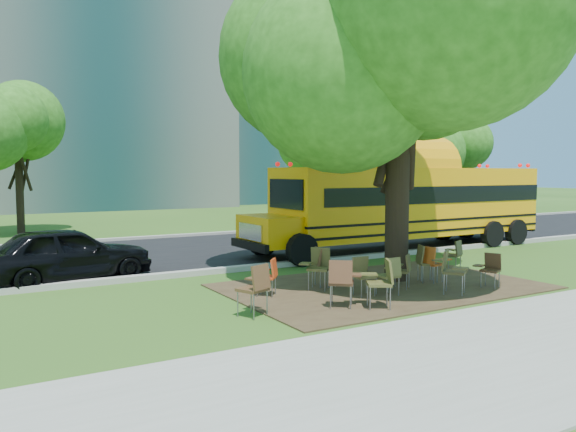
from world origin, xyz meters
TOP-DOWN VIEW (x-y plane):
  - ground at (0.00, 0.00)m, footprint 160.00×160.00m
  - sidewalk at (0.00, -5.00)m, footprint 60.00×4.00m
  - dirt_patch at (1.00, -0.50)m, footprint 7.00×4.50m
  - asphalt_road at (0.00, 7.00)m, footprint 80.00×8.00m
  - kerb_near at (0.00, 3.00)m, footprint 80.00×0.25m
  - kerb_far at (0.00, 11.10)m, footprint 80.00×0.25m
  - building_right at (24.00, 38.00)m, footprint 30.00×16.00m
  - bg_tree_2 at (-5.00, 16.00)m, footprint 4.80×4.80m
  - bg_tree_3 at (8.00, 14.00)m, footprint 5.60×5.60m
  - bg_tree_4 at (16.00, 13.00)m, footprint 5.00×5.00m
  - main_tree at (1.75, -0.11)m, footprint 7.20×7.20m
  - school_bus at (5.99, 4.00)m, footprint 11.26×2.67m
  - chair_0 at (-2.68, -1.39)m, footprint 0.66×0.75m
  - chair_1 at (-1.00, -1.72)m, footprint 0.82×0.65m
  - chair_2 at (-0.36, -2.10)m, footprint 0.64×0.81m
  - chair_3 at (-0.01, -1.04)m, footprint 0.58×0.49m
  - chair_4 at (0.48, -1.36)m, footprint 0.54×0.49m
  - chair_5 at (1.71, -1.90)m, footprint 0.64×0.80m
  - chair_6 at (3.00, -1.82)m, footprint 0.61×0.54m
  - chair_7 at (2.25, -0.77)m, footprint 0.60×0.59m
  - chair_8 at (-1.71, -0.09)m, footprint 0.55×0.70m
  - chair_9 at (-0.44, -0.03)m, footprint 0.80×0.63m
  - chair_10 at (-0.19, 0.13)m, footprint 0.54×0.69m
  - chair_11 at (1.21, -0.96)m, footprint 0.54×0.67m
  - chair_12 at (2.16, -0.68)m, footprint 0.58×0.73m
  - chair_13 at (3.95, 0.11)m, footprint 0.56×0.64m
  - black_car at (-5.06, 3.80)m, footprint 4.10×2.10m

SIDE VIEW (x-z plane):
  - ground at x=0.00m, z-range 0.00..0.00m
  - dirt_patch at x=1.00m, z-range 0.00..0.03m
  - sidewalk at x=0.00m, z-range 0.00..0.04m
  - asphalt_road at x=0.00m, z-range 0.00..0.04m
  - kerb_near at x=0.00m, z-range 0.00..0.14m
  - kerb_far at x=0.00m, z-range 0.00..0.14m
  - chair_6 at x=3.00m, z-range 0.09..0.88m
  - chair_11 at x=1.21m, z-range 0.09..0.89m
  - chair_8 at x=-1.71m, z-range 0.10..0.90m
  - chair_13 at x=3.95m, z-range 0.10..0.92m
  - chair_3 at x=-0.01m, z-range 0.10..0.93m
  - chair_4 at x=0.48m, z-range 0.10..0.94m
  - chair_7 at x=2.25m, z-range 0.10..0.98m
  - chair_12 at x=2.16m, z-range 0.11..1.00m
  - chair_10 at x=-0.19m, z-range 0.11..1.02m
  - chair_9 at x=-0.44m, z-range 0.11..1.04m
  - chair_5 at x=1.71m, z-range 0.11..1.07m
  - chair_1 at x=-1.00m, z-range 0.11..1.07m
  - chair_2 at x=-0.36m, z-range 0.11..1.07m
  - chair_0 at x=-2.68m, z-range 0.11..1.08m
  - black_car at x=-5.06m, z-range 0.00..1.34m
  - school_bus at x=5.99m, z-range 0.22..2.96m
  - bg_tree_2 at x=-5.00m, z-range 0.90..7.52m
  - bg_tree_4 at x=16.00m, z-range 0.92..7.77m
  - bg_tree_3 at x=8.00m, z-range 1.11..8.95m
  - main_tree at x=1.75m, z-range 0.83..9.71m
  - building_right at x=24.00m, z-range 0.00..25.00m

